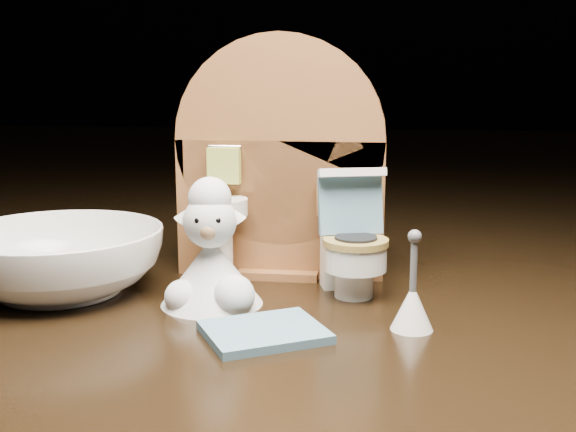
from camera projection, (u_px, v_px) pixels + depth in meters
name	position (u px, v px, depth m)	size (l,w,h in m)	color
backdrop_panel	(279.00, 172.00, 0.45)	(0.13, 0.05, 0.15)	brown
toy_toilet	(352.00, 248.00, 0.42)	(0.04, 0.05, 0.07)	white
bath_mat	(264.00, 332.00, 0.35)	(0.06, 0.05, 0.00)	slate
toilet_brush	(412.00, 304.00, 0.36)	(0.02, 0.02, 0.05)	white
plush_lamb	(211.00, 261.00, 0.40)	(0.06, 0.06, 0.07)	silver
ceramic_bowl	(59.00, 261.00, 0.42)	(0.12, 0.12, 0.04)	white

